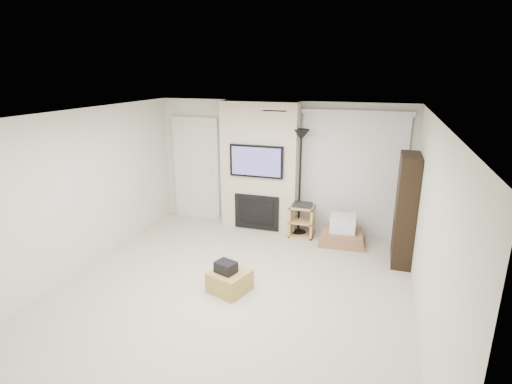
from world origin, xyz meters
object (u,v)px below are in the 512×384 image
(bookshelf, at_px, (405,210))
(box_stack, at_px, (342,233))
(av_stand, at_px, (302,219))
(ottoman, at_px, (230,281))
(floor_lamp, at_px, (301,153))

(bookshelf, bearing_deg, box_stack, 158.18)
(av_stand, xyz_separation_m, box_stack, (0.77, -0.13, -0.14))
(ottoman, bearing_deg, box_stack, 57.76)
(box_stack, height_order, bookshelf, bookshelf)
(box_stack, xyz_separation_m, bookshelf, (1.00, -0.40, 0.69))
(av_stand, distance_m, bookshelf, 1.93)
(ottoman, distance_m, bookshelf, 3.04)
(ottoman, xyz_separation_m, av_stand, (0.59, 2.29, 0.20))
(bookshelf, bearing_deg, av_stand, 163.38)
(ottoman, bearing_deg, av_stand, 75.61)
(ottoman, distance_m, box_stack, 2.55)
(av_stand, relative_size, bookshelf, 0.37)
(ottoman, height_order, bookshelf, bookshelf)
(ottoman, height_order, box_stack, box_stack)
(av_stand, bearing_deg, floor_lamp, 132.09)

